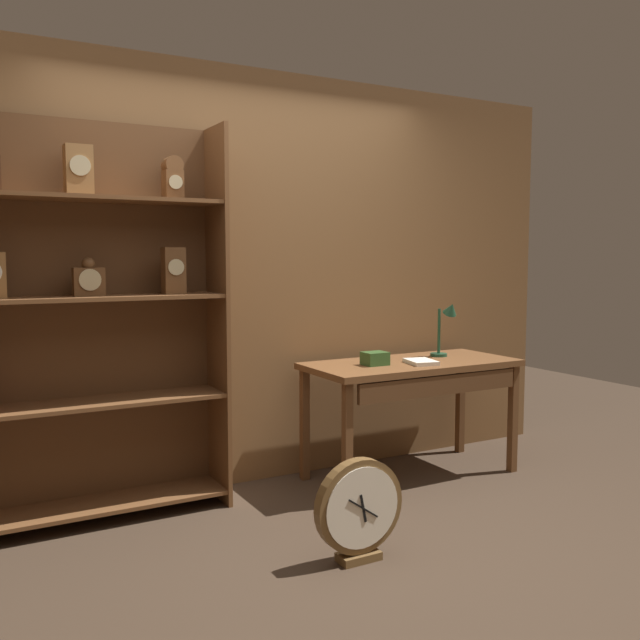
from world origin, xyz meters
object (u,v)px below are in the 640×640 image
Objects in this scene: desk_lamp at (447,323)px; toolbox_small at (375,358)px; open_repair_manual at (421,362)px; workbench at (414,375)px; bookshelf at (80,320)px; round_clock_large at (359,509)px.

toolbox_small is (-0.63, -0.08, -0.19)m from desk_lamp.
open_repair_manual is (-0.35, -0.18, -0.22)m from desk_lamp.
open_repair_manual is at bearing -19.50° from toolbox_small.
workbench is at bearing -2.72° from toolbox_small.
bookshelf is 2.37m from desk_lamp.
desk_lamp reaches higher than workbench.
workbench is 0.13m from open_repair_manual.
desk_lamp is at bearing 14.99° from workbench.
toolbox_small is 0.30m from open_repair_manual.
bookshelf is 1.77m from round_clock_large.
desk_lamp is at bearing 36.75° from round_clock_large.
open_repair_manual is 0.44× the size of round_clock_large.
open_repair_manual reaches higher than workbench.
toolbox_small is at bearing 52.93° from round_clock_large.
workbench is 9.31× the size of toolbox_small.
bookshelf is 1.77m from toolbox_small.
toolbox_small reaches higher than round_clock_large.
bookshelf reaches higher than toolbox_small.
round_clock_large is at bearing -143.25° from desk_lamp.
bookshelf reaches higher than round_clock_large.
toolbox_small is at bearing -8.28° from bookshelf.
open_repair_manual is at bearing 39.77° from round_clock_large.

